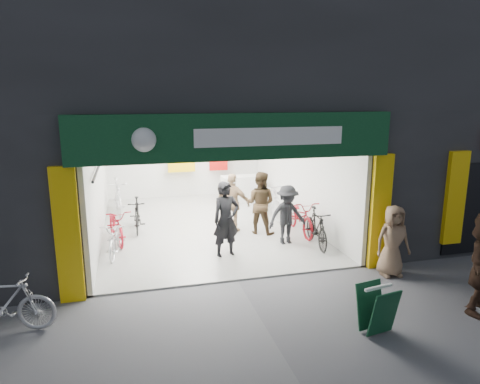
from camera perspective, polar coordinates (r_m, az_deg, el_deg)
name	(u,v)px	position (r m, az deg, el deg)	size (l,w,h in m)	color
ground	(238,281)	(9.21, -0.31, -11.80)	(60.00, 60.00, 0.00)	#56565B
building	(226,79)	(13.45, -1.92, 14.82)	(17.00, 10.27, 8.00)	#232326
bike_left_front	(116,238)	(10.92, -16.21, -5.87)	(0.58, 1.65, 0.87)	silver
bike_left_midfront	(137,215)	(12.62, -13.55, -3.00)	(0.45, 1.60, 0.96)	black
bike_left_midback	(116,225)	(11.83, -16.17, -4.25)	(0.62, 1.79, 0.94)	maroon
bike_left_back	(118,197)	(14.48, -15.99, -0.66)	(0.56, 1.97, 1.18)	silver
bike_right_front	(317,228)	(11.21, 10.17, -4.72)	(0.47, 1.67, 1.00)	black
bike_right_mid	(300,216)	(12.16, 8.03, -3.24)	(0.67, 1.92, 1.01)	maroon
bike_right_back	(269,200)	(13.66, 3.86, -1.01)	(0.55, 1.94, 1.17)	silver
parked_bike	(4,304)	(8.19, -28.97, -12.91)	(0.47, 1.66, 0.99)	silver
customer_a	(226,220)	(10.22, -1.87, -3.73)	(0.68, 0.44, 1.85)	black
customer_b	(260,203)	(11.93, 2.68, -1.51)	(0.87, 0.68, 1.78)	#3E2E1C
customer_c	(287,216)	(11.13, 6.30, -3.14)	(1.03, 0.59, 1.59)	black
customer_d	(233,204)	(12.01, -1.00, -1.58)	(1.00, 0.42, 1.71)	#9C7B5A
pedestrian_near	(393,241)	(9.78, 19.70, -6.15)	(0.76, 0.50, 1.57)	#84654D
sandwich_board	(377,308)	(7.57, 17.79, -14.51)	(0.60, 0.61, 0.79)	#0F3C22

